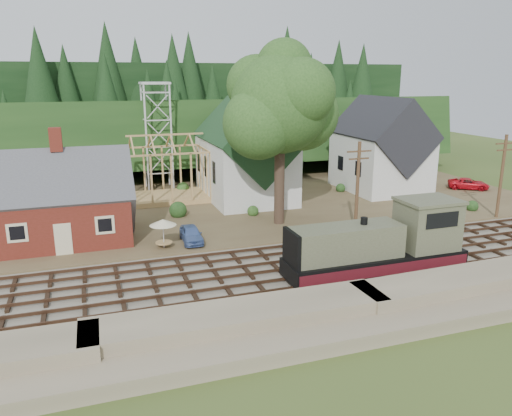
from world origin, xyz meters
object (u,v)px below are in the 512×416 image
object	(u,v)px
car_blue	(191,234)
car_red	(469,184)
patio_set	(163,224)
car_green	(53,224)
locomotive	(382,246)

from	to	relation	value
car_blue	car_red	bearing A→B (deg)	15.51
patio_set	car_blue	bearing A→B (deg)	15.99
car_blue	car_red	world-z (taller)	car_blue
car_green	patio_set	size ratio (longest dim) A/B	1.67
locomotive	car_green	world-z (taller)	locomotive
locomotive	car_red	xyz separation A→B (m)	(23.74, 18.74, -1.24)
car_blue	car_green	distance (m)	12.45
locomotive	car_red	world-z (taller)	locomotive
car_green	patio_set	xyz separation A→B (m)	(8.23, -7.34, 1.30)
car_blue	patio_set	bearing A→B (deg)	-162.17
car_blue	car_green	xyz separation A→B (m)	(-10.50, 6.69, -0.03)
car_red	patio_set	world-z (taller)	patio_set
locomotive	car_red	size ratio (longest dim) A/B	2.72
patio_set	locomotive	bearing A→B (deg)	-36.58
car_red	patio_set	distance (m)	37.92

